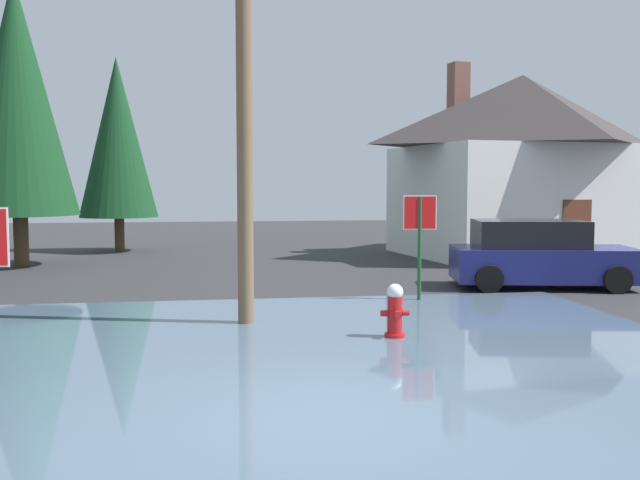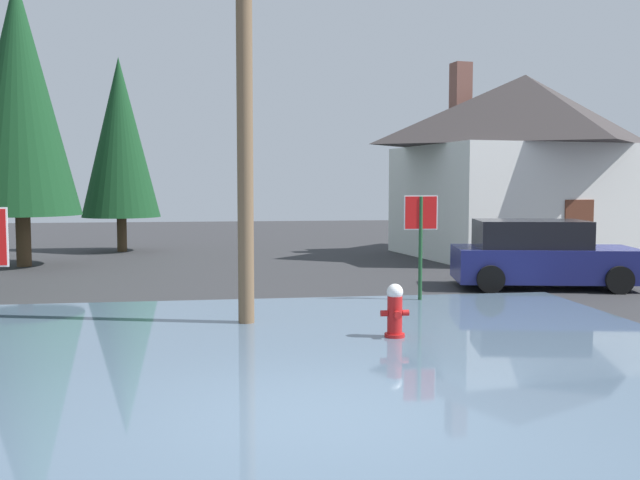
% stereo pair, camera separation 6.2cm
% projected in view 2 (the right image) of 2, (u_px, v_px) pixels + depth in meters
% --- Properties ---
extents(ground_plane, '(80.00, 80.00, 0.10)m').
position_uv_depth(ground_plane, '(323.00, 423.00, 7.79)').
color(ground_plane, '#2D2D30').
extents(flood_puddle, '(12.17, 10.94, 0.05)m').
position_uv_depth(flood_puddle, '(310.00, 362.00, 10.12)').
color(flood_puddle, '#4C6075').
rests_on(flood_puddle, ground).
extents(fire_hydrant, '(0.46, 0.39, 0.91)m').
position_uv_depth(fire_hydrant, '(395.00, 313.00, 11.60)').
color(fire_hydrant, red).
rests_on(fire_hydrant, ground).
extents(utility_pole, '(1.60, 0.28, 7.71)m').
position_uv_depth(utility_pole, '(245.00, 95.00, 12.51)').
color(utility_pole, brown).
rests_on(utility_pole, ground).
extents(stop_sign_far, '(0.72, 0.08, 2.25)m').
position_uv_depth(stop_sign_far, '(421.00, 226.00, 15.21)').
color(stop_sign_far, '#1E4C28').
rests_on(stop_sign_far, ground).
extents(house, '(8.90, 7.76, 6.66)m').
position_uv_depth(house, '(524.00, 162.00, 24.93)').
color(house, silver).
rests_on(house, ground).
extents(parked_car, '(4.52, 2.71, 1.62)m').
position_uv_depth(parked_car, '(540.00, 256.00, 17.39)').
color(parked_car, navy).
rests_on(parked_car, ground).
extents(pine_tree_tall_left, '(3.44, 3.44, 8.59)m').
position_uv_depth(pine_tree_tall_left, '(19.00, 97.00, 21.50)').
color(pine_tree_tall_left, '#4C3823').
rests_on(pine_tree_tall_left, ground).
extents(pine_tree_short_left, '(2.81, 2.81, 7.03)m').
position_uv_depth(pine_tree_short_left, '(120.00, 138.00, 26.33)').
color(pine_tree_short_left, '#4C3823').
rests_on(pine_tree_short_left, ground).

